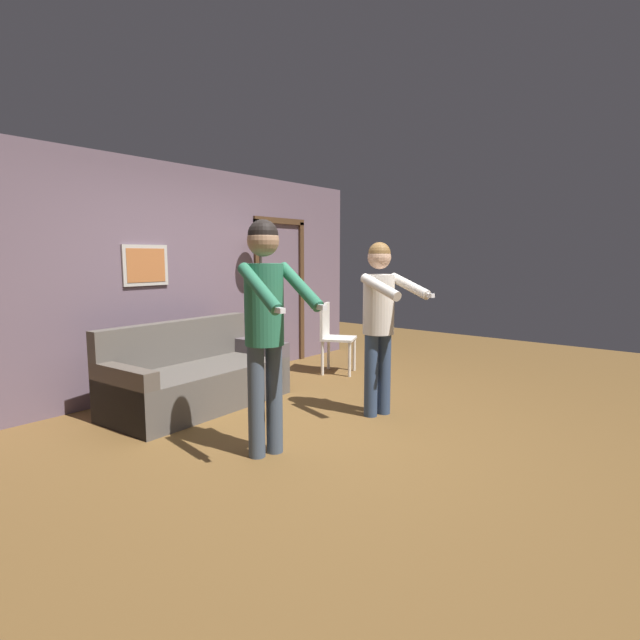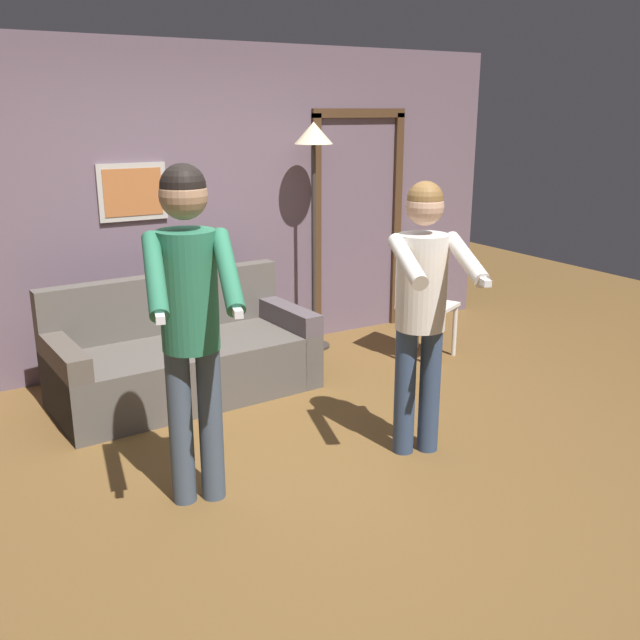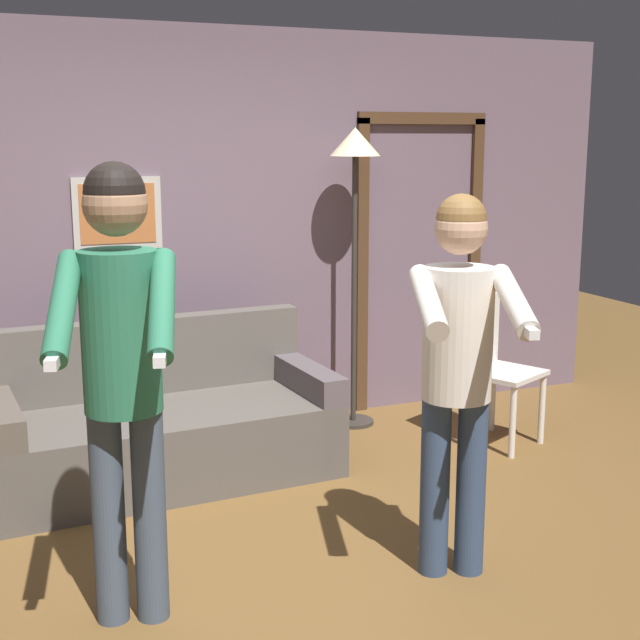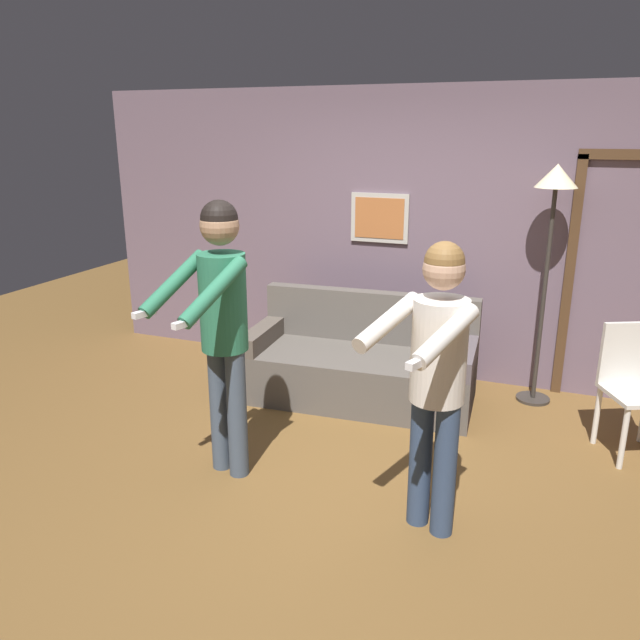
{
  "view_description": "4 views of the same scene",
  "coord_description": "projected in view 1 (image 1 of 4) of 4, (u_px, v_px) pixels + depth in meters",
  "views": [
    {
      "loc": [
        -3.34,
        -2.86,
        1.56
      ],
      "look_at": [
        -0.24,
        -0.32,
        1.04
      ],
      "focal_mm": 28.0,
      "sensor_mm": 36.0,
      "label": 1
    },
    {
      "loc": [
        -1.89,
        -3.51,
        2.07
      ],
      "look_at": [
        0.0,
        -0.27,
        0.96
      ],
      "focal_mm": 40.0,
      "sensor_mm": 36.0,
      "label": 2
    },
    {
      "loc": [
        -1.24,
        -3.48,
        1.91
      ],
      "look_at": [
        0.12,
        -0.13,
        1.17
      ],
      "focal_mm": 50.0,
      "sensor_mm": 36.0,
      "label": 3
    },
    {
      "loc": [
        1.23,
        -3.43,
        2.23
      ],
      "look_at": [
        0.03,
        -0.34,
        1.21
      ],
      "focal_mm": 35.0,
      "sensor_mm": 36.0,
      "label": 4
    }
  ],
  "objects": [
    {
      "name": "person_standing_left",
      "position": [
        265.0,
        313.0,
        3.78
      ],
      "size": [
        0.55,
        0.73,
        1.82
      ],
      "color": "#404D5E",
      "rests_on": "ground_plane"
    },
    {
      "name": "couch",
      "position": [
        197.0,
        380.0,
        5.18
      ],
      "size": [
        1.95,
        0.97,
        0.87
      ],
      "color": "#554F48",
      "rests_on": "ground_plane"
    },
    {
      "name": "back_wall_assembly",
      "position": [
        172.0,
        278.0,
        5.75
      ],
      "size": [
        6.4,
        0.1,
        2.6
      ],
      "color": "#695563",
      "rests_on": "ground_plane"
    },
    {
      "name": "ground_plane",
      "position": [
        310.0,
        427.0,
        4.57
      ],
      "size": [
        12.0,
        12.0,
        0.0
      ],
      "primitive_type": "plane",
      "color": "brown"
    },
    {
      "name": "dining_chair_distant",
      "position": [
        332.0,
        334.0,
        6.62
      ],
      "size": [
        0.56,
        0.56,
        0.93
      ],
      "color": "silver",
      "rests_on": "ground_plane"
    },
    {
      "name": "person_standing_right",
      "position": [
        380.0,
        312.0,
        4.77
      ],
      "size": [
        0.58,
        0.74,
        1.68
      ],
      "color": "navy",
      "rests_on": "ground_plane"
    },
    {
      "name": "torchiere_lamp",
      "position": [
        261.0,
        249.0,
        6.38
      ],
      "size": [
        0.33,
        0.33,
        1.97
      ],
      "color": "#332D28",
      "rests_on": "ground_plane"
    }
  ]
}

